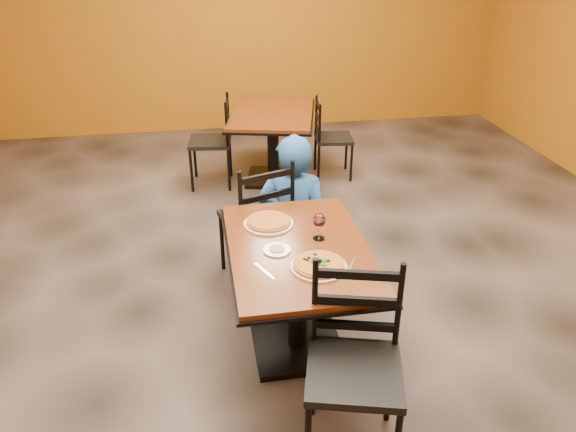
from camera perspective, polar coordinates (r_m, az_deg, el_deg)
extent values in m
cube|color=black|center=(4.05, -0.34, -8.75)|extent=(7.00, 8.00, 0.01)
cube|color=#A85612|center=(7.30, -5.85, 20.31)|extent=(7.00, 0.01, 3.00)
cube|color=#63280F|center=(3.23, 1.07, -3.39)|extent=(0.80, 1.20, 0.03)
cube|color=black|center=(3.24, 1.07, -3.76)|extent=(0.83, 1.23, 0.02)
cylinder|color=black|center=(3.43, 1.02, -8.62)|extent=(0.12, 0.12, 0.66)
cube|color=black|center=(3.65, 0.97, -13.07)|extent=(0.55, 0.55, 0.04)
cube|color=#63280F|center=(5.71, -1.60, 10.57)|extent=(1.05, 1.35, 0.03)
cube|color=black|center=(5.71, -1.59, 10.33)|extent=(1.09, 1.38, 0.02)
cylinder|color=black|center=(5.82, -1.55, 7.13)|extent=(0.12, 0.12, 0.66)
cube|color=black|center=(5.95, -1.51, 3.97)|extent=(0.66, 0.66, 0.04)
imported|color=#1C529D|center=(4.21, 0.57, 1.40)|extent=(0.65, 0.53, 1.09)
cylinder|color=white|center=(3.04, 3.18, -5.21)|extent=(0.31, 0.31, 0.01)
cylinder|color=maroon|center=(3.03, 3.18, -4.96)|extent=(0.28, 0.28, 0.02)
cylinder|color=white|center=(3.46, -2.01, -0.76)|extent=(0.31, 0.31, 0.01)
cylinder|color=#C78426|center=(3.46, -2.01, -0.53)|extent=(0.28, 0.28, 0.02)
cylinder|color=white|center=(3.18, -1.14, -3.52)|extent=(0.16, 0.16, 0.01)
cylinder|color=tan|center=(3.18, -1.14, -3.38)|extent=(0.09, 0.09, 0.01)
cube|color=silver|center=(3.00, -2.43, -5.67)|extent=(0.09, 0.18, 0.00)
cube|color=silver|center=(3.06, 6.48, -5.18)|extent=(0.12, 0.19, 0.00)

